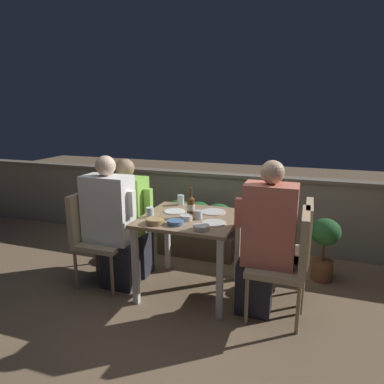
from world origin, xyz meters
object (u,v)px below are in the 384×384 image
(chair_left_near, at_px, (94,230))
(chair_right_far, at_px, (295,243))
(beer_bottle, at_px, (191,206))
(potted_plant, at_px, (324,243))
(chair_left_far, at_px, (113,221))
(person_green_blouse, at_px, (130,217))
(person_coral_top, at_px, (265,240))
(person_white_polo, at_px, (112,223))
(chair_right_near, at_px, (290,256))

(chair_left_near, relative_size, chair_right_far, 1.00)
(chair_left_near, distance_m, beer_bottle, 1.02)
(potted_plant, bearing_deg, chair_left_far, -167.09)
(chair_left_near, relative_size, chair_left_far, 1.00)
(chair_left_near, bearing_deg, chair_right_far, 8.21)
(chair_left_near, height_order, person_green_blouse, person_green_blouse)
(chair_left_far, distance_m, person_green_blouse, 0.22)
(chair_left_far, relative_size, chair_right_far, 1.00)
(person_coral_top, distance_m, beer_bottle, 0.73)
(person_green_blouse, relative_size, potted_plant, 1.88)
(person_white_polo, bearing_deg, chair_right_far, 9.21)
(person_green_blouse, relative_size, chair_right_near, 1.32)
(chair_left_far, height_order, person_green_blouse, person_green_blouse)
(person_white_polo, distance_m, person_coral_top, 1.46)
(person_coral_top, xyz_separation_m, chair_right_far, (0.23, 0.29, -0.11))
(chair_left_near, xyz_separation_m, person_green_blouse, (0.24, 0.30, 0.06))
(person_white_polo, height_order, chair_left_far, person_white_polo)
(person_coral_top, xyz_separation_m, beer_bottle, (-0.70, 0.14, 0.19))
(person_white_polo, relative_size, potted_plant, 1.99)
(chair_right_far, relative_size, potted_plant, 1.43)
(person_white_polo, height_order, chair_right_near, person_white_polo)
(person_coral_top, bearing_deg, person_white_polo, 179.42)
(person_white_polo, height_order, person_coral_top, person_coral_top)
(chair_left_far, relative_size, person_green_blouse, 0.76)
(person_white_polo, relative_size, person_coral_top, 0.98)
(person_white_polo, xyz_separation_m, chair_right_near, (1.67, -0.01, -0.09))
(person_green_blouse, relative_size, chair_right_far, 1.32)
(person_green_blouse, distance_m, person_coral_top, 1.46)
(chair_left_far, bearing_deg, person_coral_top, -10.95)
(person_green_blouse, relative_size, person_coral_top, 0.93)
(beer_bottle, bearing_deg, person_white_polo, -170.49)
(person_coral_top, bearing_deg, beer_bottle, 168.40)
(person_green_blouse, xyz_separation_m, beer_bottle, (0.73, -0.17, 0.24))
(chair_left_far, xyz_separation_m, potted_plant, (2.14, 0.49, -0.16))
(chair_left_far, bearing_deg, chair_right_far, -0.85)
(chair_right_far, xyz_separation_m, potted_plant, (0.28, 0.52, -0.16))
(chair_right_near, relative_size, potted_plant, 1.43)
(person_white_polo, distance_m, beer_bottle, 0.80)
(chair_right_near, bearing_deg, chair_right_far, 85.19)
(chair_left_near, bearing_deg, person_green_blouse, 51.53)
(chair_left_far, bearing_deg, chair_right_near, -9.74)
(chair_left_near, distance_m, person_coral_top, 1.67)
(potted_plant, bearing_deg, person_white_polo, -158.04)
(person_green_blouse, height_order, chair_right_far, person_green_blouse)
(chair_right_near, height_order, beer_bottle, beer_bottle)
(chair_right_near, distance_m, beer_bottle, 0.96)
(person_coral_top, bearing_deg, potted_plant, 57.91)
(chair_left_near, height_order, person_coral_top, person_coral_top)
(chair_left_far, xyz_separation_m, person_green_blouse, (0.21, 0.00, 0.06))
(person_coral_top, bearing_deg, chair_left_far, 169.05)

